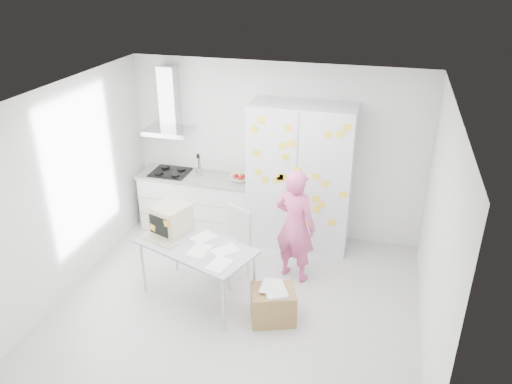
% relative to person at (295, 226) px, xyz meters
% --- Properties ---
extents(floor, '(4.50, 4.00, 0.02)m').
position_rel_person_xyz_m(floor, '(-0.57, -0.75, -0.81)').
color(floor, silver).
rests_on(floor, ground).
extents(walls, '(4.52, 4.01, 2.70)m').
position_rel_person_xyz_m(walls, '(-0.57, -0.03, 0.55)').
color(walls, white).
rests_on(walls, ground).
extents(ceiling, '(4.50, 4.00, 0.02)m').
position_rel_person_xyz_m(ceiling, '(-0.57, -0.75, 1.90)').
color(ceiling, white).
rests_on(ceiling, walls).
extents(counter_run, '(1.84, 0.63, 1.28)m').
position_rel_person_xyz_m(counter_run, '(-1.77, 0.95, -0.33)').
color(counter_run, white).
rests_on(counter_run, ground).
extents(range_hood, '(0.70, 0.48, 1.01)m').
position_rel_person_xyz_m(range_hood, '(-2.22, 1.09, 1.16)').
color(range_hood, silver).
rests_on(range_hood, walls).
extents(tall_cabinet, '(1.50, 0.68, 2.20)m').
position_rel_person_xyz_m(tall_cabinet, '(-0.12, 0.92, 0.30)').
color(tall_cabinet, silver).
rests_on(tall_cabinet, ground).
extents(person, '(0.68, 0.55, 1.61)m').
position_rel_person_xyz_m(person, '(0.00, 0.00, 0.00)').
color(person, '#DC5592').
rests_on(person, ground).
extents(desk, '(1.64, 1.20, 1.17)m').
position_rel_person_xyz_m(desk, '(-1.36, -0.67, 0.09)').
color(desk, '#AAB1B5').
rests_on(desk, ground).
extents(chair, '(0.62, 0.62, 1.01)m').
position_rel_person_xyz_m(chair, '(-0.81, -0.20, -0.23)').
color(chair, beige).
rests_on(chair, ground).
extents(cardboard_box, '(0.64, 0.58, 0.46)m').
position_rel_person_xyz_m(cardboard_box, '(-0.06, -0.96, -0.58)').
color(cardboard_box, olive).
rests_on(cardboard_box, ground).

